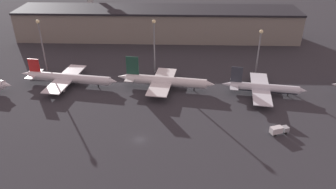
{
  "coord_description": "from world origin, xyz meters",
  "views": [
    {
      "loc": [
        13.31,
        -94.32,
        71.16
      ],
      "look_at": [
        9.44,
        22.94,
        6.0
      ],
      "focal_mm": 35.0,
      "sensor_mm": 36.0,
      "label": 1
    }
  ],
  "objects_px": {
    "airplane_2": "(165,81)",
    "airplane_3": "(263,88)",
    "airplane_1": "(68,78)",
    "service_vehicle_3": "(279,130)"
  },
  "relations": [
    {
      "from": "airplane_2",
      "to": "airplane_3",
      "type": "relative_size",
      "value": 1.23
    },
    {
      "from": "airplane_2",
      "to": "airplane_3",
      "type": "bearing_deg",
      "value": 2.63
    },
    {
      "from": "airplane_1",
      "to": "service_vehicle_3",
      "type": "height_order",
      "value": "airplane_1"
    },
    {
      "from": "service_vehicle_3",
      "to": "airplane_2",
      "type": "bearing_deg",
      "value": 121.8
    },
    {
      "from": "airplane_1",
      "to": "airplane_2",
      "type": "height_order",
      "value": "airplane_2"
    },
    {
      "from": "airplane_1",
      "to": "service_vehicle_3",
      "type": "distance_m",
      "value": 95.86
    },
    {
      "from": "airplane_2",
      "to": "service_vehicle_3",
      "type": "distance_m",
      "value": 55.12
    },
    {
      "from": "airplane_1",
      "to": "service_vehicle_3",
      "type": "relative_size",
      "value": 6.38
    },
    {
      "from": "airplane_1",
      "to": "airplane_3",
      "type": "height_order",
      "value": "airplane_3"
    },
    {
      "from": "airplane_1",
      "to": "airplane_3",
      "type": "distance_m",
      "value": 89.52
    }
  ]
}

